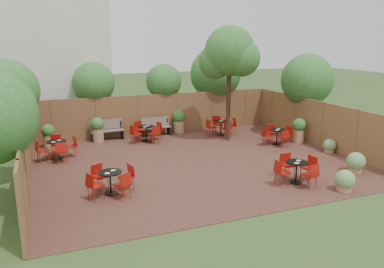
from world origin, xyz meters
name	(u,v)px	position (x,y,z in m)	size (l,w,h in m)	color
ground	(196,162)	(0.00, 0.00, 0.00)	(80.00, 80.00, 0.00)	#354F23
courtyard_paving	(196,162)	(0.00, 0.00, 0.01)	(12.00, 10.00, 0.02)	#321914
fence_back	(158,114)	(0.00, 5.00, 1.00)	(12.00, 0.08, 2.00)	brown
fence_left	(26,154)	(-6.00, 0.00, 1.00)	(0.08, 10.00, 2.00)	brown
fence_right	(322,125)	(6.00, 0.00, 1.00)	(0.08, 10.00, 2.00)	brown
neighbour_building	(56,52)	(-4.50, 8.00, 4.00)	(5.00, 4.00, 8.00)	beige
overhang_foliage	(149,86)	(-1.06, 2.69, 2.72)	(15.79, 10.92, 2.76)	#26601F
courtyard_tree	(229,55)	(2.63, 2.48, 3.96)	(2.51, 2.41, 5.25)	black
park_bench_left	(107,129)	(-2.65, 4.63, 0.51)	(1.57, 0.59, 0.96)	brown
park_bench_right	(156,126)	(-0.26, 4.62, 0.48)	(1.45, 0.49, 0.89)	brown
bistro_tables	(183,146)	(-0.19, 0.85, 0.44)	(10.86, 8.49, 0.85)	black
planters	(162,128)	(-0.24, 3.57, 0.62)	(11.34, 4.40, 1.15)	#966F4B
low_shrubs	(346,164)	(4.50, -3.14, 0.34)	(3.02, 4.10, 0.72)	#966F4B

